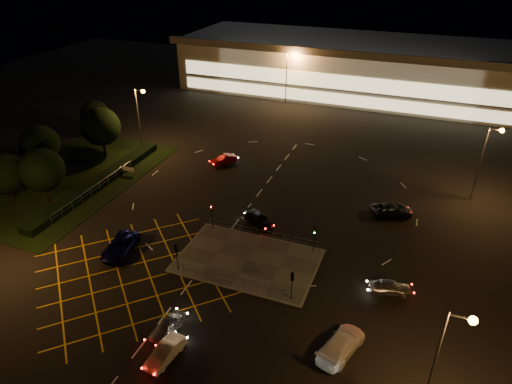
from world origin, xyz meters
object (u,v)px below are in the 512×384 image
(signal_nw, at_px, (212,212))
(car_approach_white, at_px, (341,345))
(car_near_silver, at_px, (167,326))
(car_right_silver, at_px, (390,287))
(car_far_dkgrey, at_px, (259,219))
(car_east_grey, at_px, (392,210))
(car_left_blue, at_px, (120,246))
(signal_sw, at_px, (176,252))
(signal_se, at_px, (292,280))
(car_circ_red, at_px, (224,160))
(car_queue_white, at_px, (165,352))
(signal_ne, at_px, (315,234))

(signal_nw, distance_m, car_approach_white, 21.50)
(car_near_silver, height_order, car_approach_white, car_approach_white)
(car_right_silver, xyz_separation_m, car_approach_white, (-2.85, -8.69, 0.12))
(car_far_dkgrey, distance_m, car_east_grey, 16.23)
(car_left_blue, xyz_separation_m, car_east_grey, (26.24, 18.06, -0.06))
(car_left_blue, distance_m, car_approach_white, 25.32)
(signal_sw, distance_m, signal_se, 12.00)
(signal_se, bearing_deg, car_approach_white, 142.14)
(car_east_grey, bearing_deg, car_circ_red, 55.94)
(signal_se, distance_m, car_right_silver, 9.63)
(signal_sw, xyz_separation_m, car_queue_white, (4.58, -10.07, -1.71))
(signal_ne, xyz_separation_m, car_east_grey, (6.95, 10.61, -1.65))
(signal_sw, relative_size, signal_se, 1.00)
(signal_se, distance_m, signal_nw, 14.41)
(car_circ_red, xyz_separation_m, car_east_grey, (25.03, -5.78, 0.06))
(car_far_dkgrey, bearing_deg, car_approach_white, -105.53)
(car_east_grey, bearing_deg, car_near_silver, 127.97)
(signal_se, relative_size, car_left_blue, 0.57)
(car_queue_white, relative_size, car_right_silver, 1.02)
(signal_nw, bearing_deg, signal_se, -33.65)
(car_far_dkgrey, bearing_deg, car_near_silver, -149.99)
(signal_se, height_order, car_east_grey, signal_se)
(car_circ_red, bearing_deg, car_east_grey, 22.12)
(car_near_silver, xyz_separation_m, car_far_dkgrey, (1.38, 18.57, -0.00))
(signal_ne, height_order, car_east_grey, signal_ne)
(car_near_silver, relative_size, car_circ_red, 0.94)
(signal_se, height_order, car_circ_red, signal_se)
(signal_se, bearing_deg, signal_nw, -33.65)
(car_left_blue, bearing_deg, car_east_grey, 24.63)
(signal_se, bearing_deg, car_right_silver, -152.54)
(signal_se, relative_size, signal_ne, 1.00)
(car_left_blue, xyz_separation_m, car_right_silver, (27.70, 3.83, -0.10))
(signal_ne, height_order, car_left_blue, signal_ne)
(car_east_grey, distance_m, car_approach_white, 22.96)
(car_near_silver, bearing_deg, signal_se, 49.50)
(car_queue_white, height_order, car_right_silver, car_right_silver)
(car_far_dkgrey, height_order, car_right_silver, car_right_silver)
(signal_se, bearing_deg, car_near_silver, 40.84)
(car_near_silver, height_order, car_east_grey, car_east_grey)
(signal_ne, bearing_deg, car_near_silver, -119.40)
(car_queue_white, xyz_separation_m, car_left_blue, (-11.87, 10.61, 0.11))
(signal_se, distance_m, car_circ_red, 30.40)
(signal_nw, relative_size, signal_ne, 1.00)
(signal_ne, distance_m, car_right_silver, 9.31)
(signal_ne, bearing_deg, car_queue_white, -112.35)
(car_east_grey, bearing_deg, car_right_silver, 164.82)
(car_east_grey, relative_size, car_approach_white, 0.95)
(signal_se, xyz_separation_m, signal_ne, (0.00, 7.99, 0.00))
(signal_se, distance_m, car_east_grey, 19.92)
(car_circ_red, bearing_deg, car_queue_white, -37.68)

